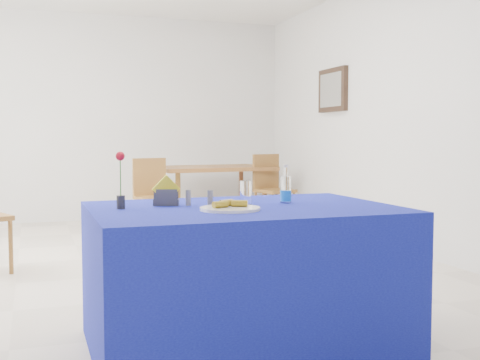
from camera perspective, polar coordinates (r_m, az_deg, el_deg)
name	(u,v)px	position (r m, az deg, el deg)	size (l,w,h in m)	color
floor	(158,273)	(5.12, -7.83, -8.72)	(7.00, 7.00, 0.00)	beige
room_shell	(155,61)	(5.04, -8.02, 11.08)	(7.00, 7.00, 7.00)	silver
picture_frame	(333,90)	(7.38, 8.79, 8.43)	(0.06, 0.64, 0.52)	black
picture_art	(331,90)	(7.37, 8.62, 8.43)	(0.02, 0.52, 0.40)	#998C66
plate	(230,209)	(3.04, -0.96, -2.73)	(0.31, 0.31, 0.01)	white
drinking_glass	(246,193)	(3.30, 0.56, -1.20)	(0.07, 0.07, 0.13)	white
salt_shaker	(188,198)	(3.26, -4.93, -1.68)	(0.03, 0.03, 0.09)	gray
pepper_shaker	(210,198)	(3.24, -2.85, -1.71)	(0.03, 0.03, 0.09)	slate
blue_table	(243,277)	(3.27, 0.32, -9.14)	(1.60, 1.10, 0.76)	#0F138E
water_bottle	(286,190)	(3.39, 4.36, -0.98)	(0.06, 0.06, 0.21)	white
napkin_holder	(166,197)	(3.27, -7.02, -1.57)	(0.15, 0.10, 0.17)	#39393E
rose_vase	(121,182)	(3.15, -11.26, -0.15)	(0.05, 0.05, 0.30)	#232428
oak_table	(212,172)	(7.89, -2.69, 0.75)	(1.60, 1.14, 0.76)	brown
chair_bg_left	(152,191)	(6.99, -8.31, -1.04)	(0.46, 0.46, 0.89)	brown
chair_bg_right	(271,184)	(7.73, 2.94, -0.42)	(0.51, 0.51, 0.92)	brown
banana_pieces	(229,203)	(3.06, -1.06, -2.24)	(0.20, 0.12, 0.03)	yellow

